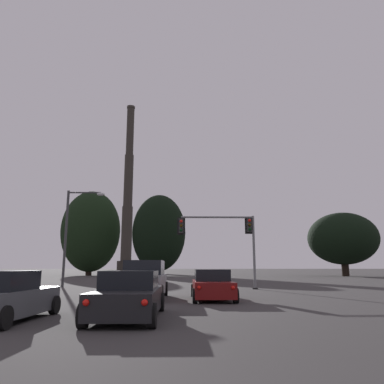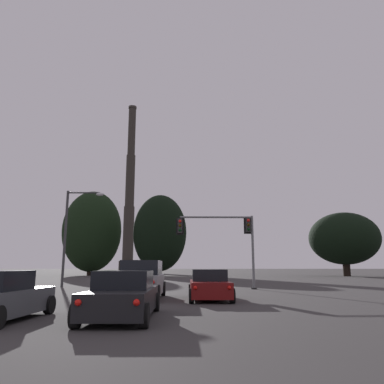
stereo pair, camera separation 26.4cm
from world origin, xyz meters
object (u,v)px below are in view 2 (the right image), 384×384
Objects in this scene: street_lamp at (72,226)px; smokestack at (129,204)px; suv_center_lane_front at (142,280)px; sedan_center_lane_second at (123,296)px; traffic_light_overhead_right at (226,232)px; sedan_right_lane_front at (209,285)px.

street_lamp is 94.41m from smokestack.
suv_center_lane_front reaches higher than sedan_center_lane_second.
suv_center_lane_front is 9.92m from traffic_light_overhead_right.
smokestack reaches higher than suv_center_lane_front.
street_lamp reaches higher than sedan_center_lane_second.
street_lamp is at bearing 165.97° from traffic_light_overhead_right.
suv_center_lane_front is at bearing -80.84° from smokestack.
sedan_center_lane_second is 16.18m from traffic_light_overhead_right.
suv_center_lane_front is 106.71m from smokestack.
traffic_light_overhead_right reaches higher than suv_center_lane_front.
sedan_center_lane_second is 7.28m from sedan_right_lane_front.
traffic_light_overhead_right is 12.43m from street_lamp.
sedan_right_lane_front is at bearing 65.12° from sedan_center_lane_second.
smokestack is at bearing 99.67° from suv_center_lane_front.
traffic_light_overhead_right is 99.41m from smokestack.
street_lamp is at bearing 132.08° from sedan_right_lane_front.
traffic_light_overhead_right is at bearing 78.57° from sedan_right_lane_front.
sedan_center_lane_second is at bearing -81.30° from smokestack.
suv_center_lane_front is 0.09× the size of smokestack.
sedan_center_lane_second is 113.71m from smokestack.
street_lamp is 0.14× the size of smokestack.
smokestack is (-9.67, 92.30, 17.34)m from street_lamp.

